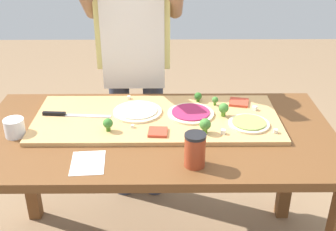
% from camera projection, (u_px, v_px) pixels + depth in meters
% --- Properties ---
extents(prep_table, '(1.63, 0.82, 0.79)m').
position_uv_depth(prep_table, '(157.00, 150.00, 1.97)').
color(prep_table, brown).
rests_on(prep_table, ground).
extents(cutting_board, '(1.16, 0.48, 0.02)m').
position_uv_depth(cutting_board, '(157.00, 118.00, 2.00)').
color(cutting_board, tan).
rests_on(cutting_board, prep_table).
extents(chefs_knife, '(0.33, 0.04, 0.02)m').
position_uv_depth(chefs_knife, '(67.00, 114.00, 2.01)').
color(chefs_knife, '#B7BABF').
rests_on(chefs_knife, cutting_board).
extents(pizza_whole_pesto_green, '(0.19, 0.19, 0.02)m').
position_uv_depth(pizza_whole_pesto_green, '(249.00, 123.00, 1.92)').
color(pizza_whole_pesto_green, beige).
rests_on(pizza_whole_pesto_green, cutting_board).
extents(pizza_whole_beet_magenta, '(0.22, 0.22, 0.02)m').
position_uv_depth(pizza_whole_beet_magenta, '(191.00, 113.00, 2.01)').
color(pizza_whole_beet_magenta, beige).
rests_on(pizza_whole_beet_magenta, cutting_board).
extents(pizza_whole_cheese_artichoke, '(0.24, 0.24, 0.02)m').
position_uv_depth(pizza_whole_cheese_artichoke, '(137.00, 111.00, 2.03)').
color(pizza_whole_cheese_artichoke, beige).
rests_on(pizza_whole_cheese_artichoke, cutting_board).
extents(pizza_slice_far_right, '(0.11, 0.11, 0.01)m').
position_uv_depth(pizza_slice_far_right, '(239.00, 102.00, 2.12)').
color(pizza_slice_far_right, '#BC3D28').
rests_on(pizza_slice_far_right, cutting_board).
extents(pizza_slice_near_left, '(0.09, 0.09, 0.01)m').
position_uv_depth(pizza_slice_near_left, '(158.00, 132.00, 1.85)').
color(pizza_slice_near_left, '#BC3D28').
rests_on(pizza_slice_near_left, cutting_board).
extents(broccoli_floret_front_right, '(0.05, 0.05, 0.07)m').
position_uv_depth(broccoli_floret_front_right, '(205.00, 125.00, 1.84)').
color(broccoli_floret_front_right, '#487A23').
rests_on(broccoli_floret_front_right, cutting_board).
extents(broccoli_floret_back_left, '(0.04, 0.04, 0.06)m').
position_uv_depth(broccoli_floret_back_left, '(108.00, 124.00, 1.86)').
color(broccoli_floret_back_left, '#3F7220').
rests_on(broccoli_floret_back_left, cutting_board).
extents(broccoli_floret_center_right, '(0.05, 0.05, 0.07)m').
position_uv_depth(broccoli_floret_center_right, '(224.00, 108.00, 1.99)').
color(broccoli_floret_center_right, '#487A23').
rests_on(broccoli_floret_center_right, cutting_board).
extents(broccoli_floret_center_left, '(0.03, 0.03, 0.05)m').
position_uv_depth(broccoli_floret_center_left, '(215.00, 100.00, 2.10)').
color(broccoli_floret_center_left, '#487A23').
rests_on(broccoli_floret_center_left, cutting_board).
extents(broccoli_floret_back_mid, '(0.04, 0.04, 0.05)m').
position_uv_depth(broccoli_floret_back_mid, '(198.00, 96.00, 2.14)').
color(broccoli_floret_back_mid, '#366618').
rests_on(broccoli_floret_back_mid, cutting_board).
extents(cheese_crumble_a, '(0.03, 0.03, 0.02)m').
position_uv_depth(cheese_crumble_a, '(223.00, 132.00, 1.85)').
color(cheese_crumble_a, white).
rests_on(cheese_crumble_a, cutting_board).
extents(cheese_crumble_b, '(0.02, 0.02, 0.02)m').
position_uv_depth(cheese_crumble_b, '(129.00, 97.00, 2.17)').
color(cheese_crumble_b, silver).
rests_on(cheese_crumble_b, cutting_board).
extents(cheese_crumble_c, '(0.02, 0.02, 0.02)m').
position_uv_depth(cheese_crumble_c, '(276.00, 131.00, 1.86)').
color(cheese_crumble_c, silver).
rests_on(cheese_crumble_c, cutting_board).
extents(cheese_crumble_d, '(0.02, 0.02, 0.01)m').
position_uv_depth(cheese_crumble_d, '(133.00, 126.00, 1.90)').
color(cheese_crumble_d, silver).
rests_on(cheese_crumble_d, cutting_board).
extents(cheese_crumble_e, '(0.03, 0.03, 0.02)m').
position_uv_depth(cheese_crumble_e, '(255.00, 108.00, 2.06)').
color(cheese_crumble_e, white).
rests_on(cheese_crumble_e, cutting_board).
extents(flour_cup, '(0.09, 0.09, 0.08)m').
position_uv_depth(flour_cup, '(15.00, 129.00, 1.86)').
color(flour_cup, white).
rests_on(flour_cup, prep_table).
extents(sauce_jar, '(0.08, 0.08, 0.14)m').
position_uv_depth(sauce_jar, '(195.00, 150.00, 1.64)').
color(sauce_jar, '#99381E').
rests_on(sauce_jar, prep_table).
extents(recipe_note, '(0.15, 0.18, 0.00)m').
position_uv_depth(recipe_note, '(88.00, 163.00, 1.68)').
color(recipe_note, white).
rests_on(recipe_note, prep_table).
extents(cook_center, '(0.54, 0.39, 1.67)m').
position_uv_depth(cook_center, '(134.00, 47.00, 2.35)').
color(cook_center, '#333847').
rests_on(cook_center, ground).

